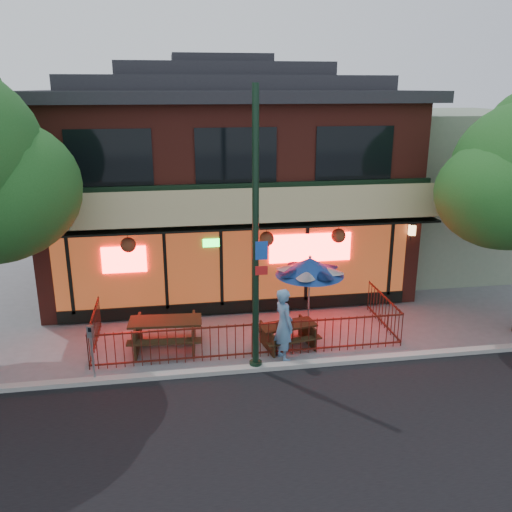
{
  "coord_description": "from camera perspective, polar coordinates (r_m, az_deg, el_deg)",
  "views": [
    {
      "loc": [
        -1.97,
        -12.65,
        6.91
      ],
      "look_at": [
        0.4,
        2.0,
        2.26
      ],
      "focal_mm": 38.0,
      "sensor_mm": 36.0,
      "label": 1
    }
  ],
  "objects": [
    {
      "name": "neighbor_building",
      "position": [
        23.45,
        19.0,
        6.84
      ],
      "size": [
        6.0,
        7.0,
        6.0
      ],
      "primitive_type": "cube",
      "color": "gray",
      "rests_on": "ground"
    },
    {
      "name": "patio_fence",
      "position": [
        14.71,
        -0.61,
        -7.89
      ],
      "size": [
        8.44,
        2.62,
        1.0
      ],
      "color": "#4F1811",
      "rests_on": "ground"
    },
    {
      "name": "restaurant_building",
      "position": [
        20.06,
        -3.51,
        9.36
      ],
      "size": [
        12.96,
        9.49,
        8.05
      ],
      "color": "maroon",
      "rests_on": "ground"
    },
    {
      "name": "ground",
      "position": [
        14.55,
        -0.3,
        -10.97
      ],
      "size": [
        80.0,
        80.0,
        0.0
      ],
      "primitive_type": "plane",
      "color": "gray",
      "rests_on": "ground"
    },
    {
      "name": "pedestrian",
      "position": [
        14.23,
        2.95,
        -7.22
      ],
      "size": [
        0.65,
        0.82,
        1.98
      ],
      "primitive_type": "imported",
      "rotation": [
        0.0,
        0.0,
        1.84
      ],
      "color": "#5988B2",
      "rests_on": "ground"
    },
    {
      "name": "picnic_table_left",
      "position": [
        15.17,
        -9.49,
        -7.65
      ],
      "size": [
        2.06,
        1.64,
        0.84
      ],
      "color": "#352513",
      "rests_on": "ground"
    },
    {
      "name": "street_light",
      "position": [
        12.96,
        -0.03,
        0.52
      ],
      "size": [
        0.43,
        0.32,
        7.0
      ],
      "color": "black",
      "rests_on": "ground"
    },
    {
      "name": "parking_meter_near",
      "position": [
        13.75,
        -16.94,
        -8.85
      ],
      "size": [
        0.16,
        0.15,
        1.49
      ],
      "color": "#919599",
      "rests_on": "ground"
    },
    {
      "name": "patio_umbrella",
      "position": [
        15.72,
        5.69,
        -1.12
      ],
      "size": [
        2.0,
        1.99,
        2.28
      ],
      "color": "gray",
      "rests_on": "ground"
    },
    {
      "name": "curb",
      "position": [
        14.09,
        0.03,
        -11.71
      ],
      "size": [
        80.0,
        0.25,
        0.12
      ],
      "primitive_type": "cube",
      "color": "#999993",
      "rests_on": "ground"
    },
    {
      "name": "picnic_table_right",
      "position": [
        15.15,
        3.34,
        -7.96
      ],
      "size": [
        1.73,
        1.44,
        0.66
      ],
      "color": "#302110",
      "rests_on": "ground"
    }
  ]
}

